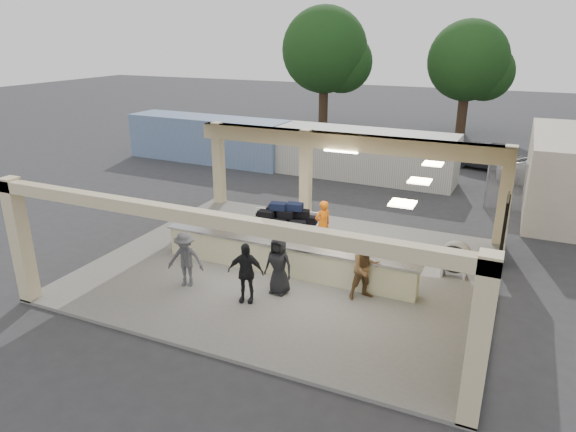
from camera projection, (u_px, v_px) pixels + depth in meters
The scene contains 16 objects.
ground at pixel (292, 270), 16.17m from camera, with size 120.00×120.00×0.00m, color #2D2D30.
pavilion at pixel (306, 224), 16.20m from camera, with size 12.01×10.00×3.55m.
baggage_counter at pixel (285, 259), 15.54m from camera, with size 8.20×0.58×0.98m.
luggage_cart at pixel (283, 221), 17.92m from camera, with size 2.61×1.88×1.39m.
drum_fan at pixel (455, 258), 15.35m from camera, with size 1.01×0.54×1.08m.
baggage_handler at pixel (323, 224), 17.30m from camera, with size 0.61×0.34×1.68m, color orange.
passenger_a at pixel (366, 268), 13.94m from camera, with size 0.87×0.38×1.79m, color brown.
passenger_b at pixel (246, 272), 13.81m from camera, with size 1.00×0.36×1.70m, color black.
passenger_c at pixel (185, 259), 14.68m from camera, with size 1.06×0.37×1.64m, color #4D4C51.
passenger_d at pixel (279, 265), 14.26m from camera, with size 0.83×0.34×1.69m, color black.
car_white_a at pixel (550, 173), 24.66m from camera, with size 2.17×4.59×1.31m, color silver.
car_dark at pixel (489, 157), 27.75m from camera, with size 1.45×4.11×1.37m, color black.
container_white at pixel (343, 152), 26.39m from camera, with size 11.37×2.27×2.46m, color silver.
container_blue at pixel (208, 139), 29.59m from camera, with size 9.65×2.31×2.51m, color #6E87B0.
tree_left at pixel (329, 53), 37.99m from camera, with size 6.60×6.30×9.00m.
tree_mid at pixel (473, 64), 36.04m from camera, with size 6.00×5.60×8.00m.
Camera 1 is at (5.93, -13.40, 7.04)m, focal length 32.00 mm.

